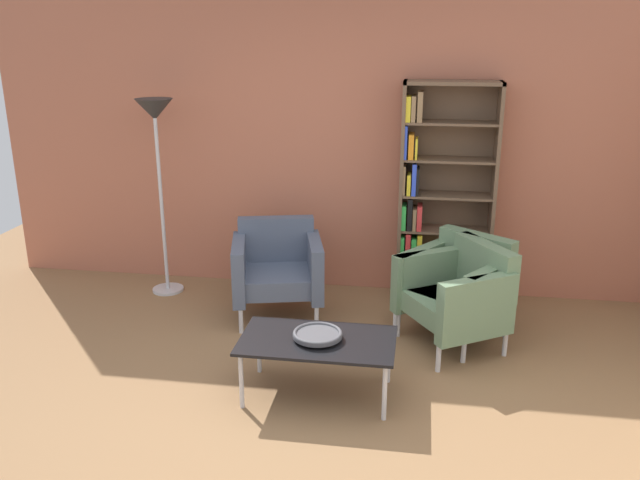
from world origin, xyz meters
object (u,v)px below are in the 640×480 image
Objects in this scene: armchair_corner_red at (458,294)px; floor_lamp_torchiere at (156,133)px; armchair_near_window at (459,285)px; coffee_table_low at (318,344)px; decorative_bowl at (318,334)px; armchair_by_bookshelf at (277,267)px; bookshelf_tall at (438,197)px.

floor_lamp_torchiere is at bearing -137.63° from armchair_corner_red.
floor_lamp_torchiere reaches higher than armchair_near_window.
floor_lamp_torchiere is at bearing 136.54° from coffee_table_low.
armchair_corner_red is 2.86m from floor_lamp_torchiere.
armchair_near_window is (0.01, 0.18, 0.00)m from armchair_corner_red.
decorative_bowl is 0.18× the size of floor_lamp_torchiere.
armchair_near_window is at bearing 143.64° from armchair_corner_red.
decorative_bowl is at bearing -79.44° from armchair_corner_red.
armchair_corner_red and armchair_near_window have the same top height.
coffee_table_low is 2.51m from floor_lamp_torchiere.
decorative_bowl is at bearing -80.16° from armchair_by_bookshelf.
armchair_near_window is (0.18, -0.72, -0.52)m from bookshelf_tall.
armchair_by_bookshelf is at bearing 113.58° from decorative_bowl.
coffee_table_low is 1.34m from armchair_by_bookshelf.
coffee_table_low is at bearing -95.70° from armchair_near_window.
bookshelf_tall is 2.02× the size of armchair_corner_red.
armchair_by_bookshelf reaches higher than coffee_table_low.
armchair_corner_red is at bearing -14.97° from floor_lamp_torchiere.
bookshelf_tall reaches higher than armchair_by_bookshelf.
armchair_by_bookshelf is (-0.54, 1.23, -0.02)m from decorative_bowl.
floor_lamp_torchiere is at bearing -174.82° from bookshelf_tall.
coffee_table_low is 0.07m from decorative_bowl.
coffee_table_low is 1.27m from armchair_corner_red.
floor_lamp_torchiere reaches higher than coffee_table_low.
armchair_near_window is at bearing -20.44° from armchair_by_bookshelf.
bookshelf_tall is 2.24× the size of armchair_by_bookshelf.
armchair_corner_red is 0.54× the size of floor_lamp_torchiere.
armchair_near_window is at bearing 48.29° from decorative_bowl.
armchair_near_window is at bearing -76.18° from bookshelf_tall.
armchair_corner_red is (0.93, 0.87, 0.05)m from coffee_table_low.
armchair_corner_red is at bearing -27.39° from armchair_by_bookshelf.
bookshelf_tall is at bearing 9.29° from armchair_by_bookshelf.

